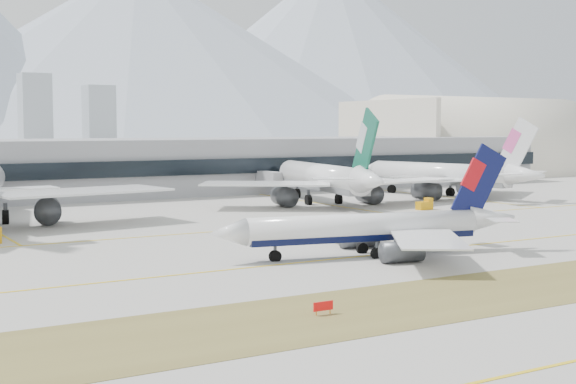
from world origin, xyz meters
TOP-DOWN VIEW (x-y plane):
  - ground at (0.00, 0.00)m, footprint 3000.00×3000.00m
  - taxiing_airliner at (0.11, -5.18)m, footprint 47.57×40.81m
  - widebody_cathay at (35.37, 61.08)m, footprint 62.32×61.86m
  - widebody_china_air at (74.11, 62.53)m, footprint 57.42×57.15m
  - terminal at (0.00, 114.84)m, footprint 280.00×43.10m
  - hangar at (154.56, 135.00)m, footprint 91.00×60.00m
  - hold_sign_left at (-26.20, -32.00)m, footprint 2.20×0.15m
  - gse_c at (48.06, 40.17)m, footprint 3.55×2.00m

SIDE VIEW (x-z plane):
  - ground at x=0.00m, z-range 0.00..0.00m
  - hangar at x=154.56m, z-range -29.86..30.14m
  - hold_sign_left at x=-26.20m, z-range 0.20..1.55m
  - gse_c at x=48.06m, z-range -0.25..2.35m
  - taxiing_airliner at x=0.11m, z-range -4.16..11.92m
  - widebody_china_air at x=74.11m, z-range -4.92..16.08m
  - widebody_cathay at x=35.37m, z-range -5.30..17.34m
  - terminal at x=0.00m, z-range 0.00..15.00m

